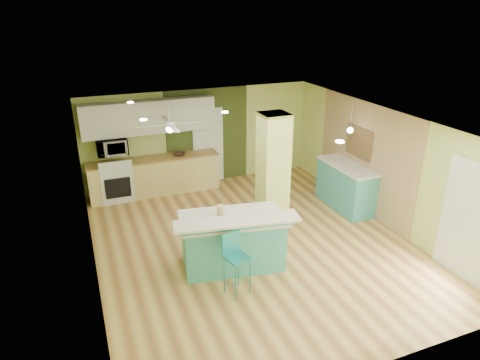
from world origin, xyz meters
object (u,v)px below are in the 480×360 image
at_px(peninsula, 233,240).
at_px(fruit_bowl, 179,154).
at_px(bar_stool, 234,254).
at_px(canister, 221,211).
at_px(side_counter, 346,186).

xyz_separation_m(peninsula, fruit_bowl, (-0.01, 3.73, 0.45)).
distance_m(bar_stool, canister, 0.96).
relative_size(peninsula, side_counter, 1.33).
distance_m(bar_stool, fruit_bowl, 4.47).
distance_m(bar_stool, side_counter, 4.14).
bearing_deg(canister, side_counter, 18.44).
height_order(fruit_bowl, canister, canister).
bearing_deg(bar_stool, canister, 67.49).
bearing_deg(fruit_bowl, side_counter, -35.65).
relative_size(bar_stool, fruit_bowl, 3.46).
relative_size(side_counter, canister, 8.57).
distance_m(peninsula, side_counter, 3.59).
relative_size(bar_stool, side_counter, 0.66).
height_order(peninsula, bar_stool, peninsula).
height_order(bar_stool, fruit_bowl, bar_stool).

